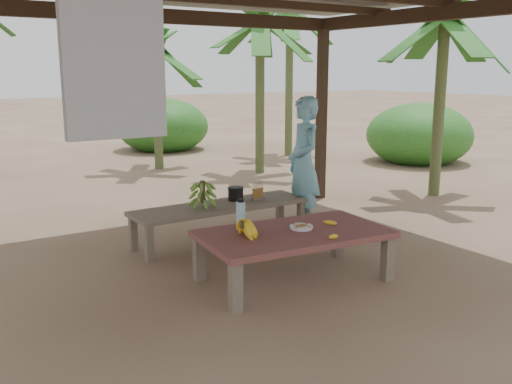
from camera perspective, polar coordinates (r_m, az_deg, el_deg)
ground at (r=5.94m, az=-0.82°, el=-7.81°), size 80.00×80.00×0.00m
work_table at (r=5.55m, az=3.78°, el=-4.56°), size 1.89×1.17×0.50m
bench at (r=6.84m, az=-3.49°, el=-1.70°), size 2.21×0.63×0.45m
ripe_banana_bunch at (r=5.29m, az=-1.45°, el=-3.65°), size 0.33×0.30×0.18m
plate at (r=5.60m, az=4.56°, el=-3.53°), size 0.23×0.23×0.04m
loose_banana_front at (r=5.31m, az=7.75°, el=-4.45°), size 0.15×0.06×0.04m
loose_banana_side at (r=5.78m, az=7.45°, el=-3.06°), size 0.14×0.13×0.04m
water_flask at (r=5.60m, az=-1.54°, el=-2.20°), size 0.09×0.09×0.33m
green_banana_stalk at (r=6.68m, az=-5.36°, el=-0.14°), size 0.29×0.29×0.33m
cooking_pot at (r=7.02m, az=-2.05°, el=-0.20°), size 0.19×0.19×0.16m
skewer_rack at (r=7.01m, az=0.18°, el=0.13°), size 0.18×0.08×0.24m
woman at (r=7.28m, az=4.78°, el=2.82°), size 0.57×0.72×1.71m
banana_plant_ne at (r=11.35m, az=0.40°, el=15.67°), size 1.80×1.80×3.22m
banana_plant_n at (r=11.97m, az=-10.02°, el=12.86°), size 1.80×1.80×2.70m
banana_plant_e at (r=9.70m, az=18.32°, el=14.99°), size 1.80×1.80×3.10m
banana_plant_far at (r=13.85m, az=3.40°, el=16.80°), size 1.80×1.80×3.67m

